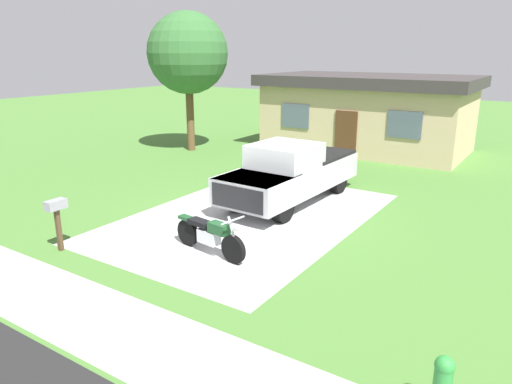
% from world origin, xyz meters
% --- Properties ---
extents(ground_plane, '(80.00, 80.00, 0.00)m').
position_xyz_m(ground_plane, '(0.00, 0.00, 0.00)').
color(ground_plane, '#467430').
extents(driveway_pad, '(5.87, 8.72, 0.01)m').
position_xyz_m(driveway_pad, '(0.00, 0.00, 0.00)').
color(driveway_pad, '#ABABAB').
rests_on(driveway_pad, ground).
extents(sidewalk_strip, '(36.00, 1.80, 0.01)m').
position_xyz_m(sidewalk_strip, '(0.00, -6.00, 0.00)').
color(sidewalk_strip, '#B3B3AE').
rests_on(sidewalk_strip, ground).
extents(motorcycle, '(2.20, 0.71, 1.09)m').
position_xyz_m(motorcycle, '(0.67, -2.66, 0.47)').
color(motorcycle, black).
rests_on(motorcycle, ground).
extents(pickup_truck, '(2.19, 5.69, 1.90)m').
position_xyz_m(pickup_truck, '(0.23, 2.04, 0.95)').
color(pickup_truck, black).
rests_on(pickup_truck, ground).
extents(mailbox, '(0.26, 0.48, 1.26)m').
position_xyz_m(mailbox, '(-2.46, -4.45, 0.98)').
color(mailbox, '#4C3823').
rests_on(mailbox, ground).
extents(shade_tree, '(3.68, 3.68, 6.33)m').
position_xyz_m(shade_tree, '(-7.71, 6.45, 4.46)').
color(shade_tree, brown).
rests_on(shade_tree, ground).
extents(neighbor_house, '(9.60, 5.60, 3.50)m').
position_xyz_m(neighbor_house, '(-0.80, 11.26, 1.79)').
color(neighbor_house, tan).
rests_on(neighbor_house, ground).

